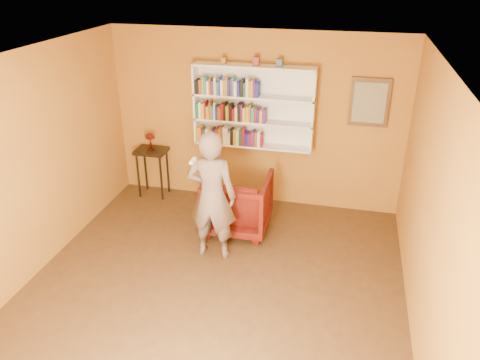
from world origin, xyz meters
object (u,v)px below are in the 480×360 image
Objects in this scene: ruby_lustre at (150,138)px; person at (212,196)px; console_table at (152,157)px; armchair at (237,203)px; bookshelf at (254,106)px.

ruby_lustre is 0.15× the size of person.
ruby_lustre is (0.00, -0.00, 0.33)m from console_table.
armchair is (1.61, -0.73, -0.25)m from console_table.
armchair reaches higher than console_table.
console_table is at bearing -25.45° from armchair.
bookshelf reaches higher than ruby_lustre.
console_table is (-1.65, -0.16, -0.92)m from bookshelf.
bookshelf is 1.94× the size of armchair.
person is (1.45, -1.45, -0.13)m from ruby_lustre.
ruby_lustre is 1.86m from armchair.
person is (-0.16, -0.72, 0.45)m from armchair.
bookshelf is at bearing -97.76° from person.
ruby_lustre is at bearing -25.45° from armchair.
console_table is 3.02× the size of ruby_lustre.
armchair is at bearing -92.83° from bookshelf.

